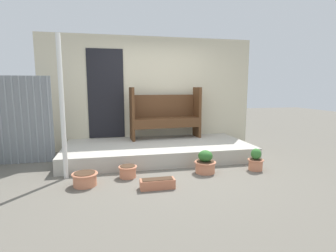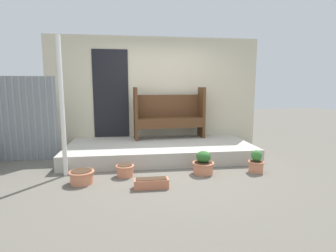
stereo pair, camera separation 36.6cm
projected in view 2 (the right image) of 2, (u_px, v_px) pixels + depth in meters
ground_plane at (168, 169)px, 4.68m from camera, size 24.00×24.00×0.00m
porch_slab at (160, 150)px, 5.50m from camera, size 3.76×1.73×0.28m
house_wall at (154, 93)px, 6.20m from camera, size 4.96×0.08×2.60m
support_post at (62, 108)px, 4.18m from camera, size 0.07×0.07×2.25m
bench at (169, 113)px, 5.99m from camera, size 1.62×0.52×1.16m
flower_pot_left at (82, 176)px, 3.98m from camera, size 0.38×0.38×0.20m
flower_pot_middle at (125, 170)px, 4.29m from camera, size 0.30×0.30×0.20m
flower_pot_right at (203, 164)px, 4.42m from camera, size 0.37×0.37×0.39m
flower_pot_far_right at (256, 163)px, 4.49m from camera, size 0.28×0.28×0.39m
planter_box_rect at (151, 183)px, 3.79m from camera, size 0.50×0.18×0.15m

